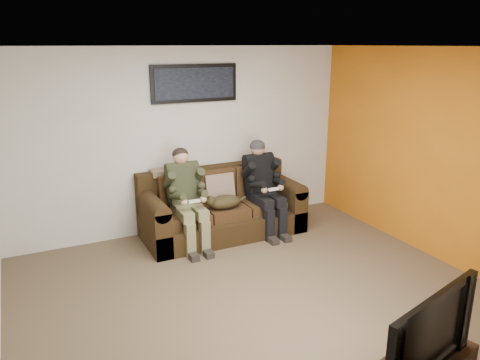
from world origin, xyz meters
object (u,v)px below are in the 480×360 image
television (417,329)px  person_right (263,181)px  framed_poster (195,83)px  cat (223,202)px  person_left (186,193)px  sofa (221,209)px

television → person_right: bearing=63.2°
framed_poster → television: size_ratio=1.14×
cat → framed_poster: size_ratio=0.53×
person_right → television: bearing=-101.7°
person_left → framed_poster: 1.53m
person_right → cat: (-0.65, -0.07, -0.19)m
cat → framed_poster: bearing=101.7°
sofa → framed_poster: size_ratio=1.79×
person_left → framed_poster: (0.38, 0.57, 1.36)m
person_right → cat: size_ratio=1.99×
cat → television: bearing=-91.6°
framed_poster → television: framed_poster is taller
sofa → person_left: 0.72m
television → sofa: bearing=72.4°
person_right → framed_poster: 1.67m
person_right → framed_poster: (-0.78, 0.57, 1.36)m
sofa → television: (-0.16, -3.78, 0.37)m
cat → framed_poster: 1.68m
cat → sofa: bearing=74.9°
television → cat: bearing=73.3°
sofa → framed_poster: 1.81m
sofa → person_right: bearing=-18.0°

